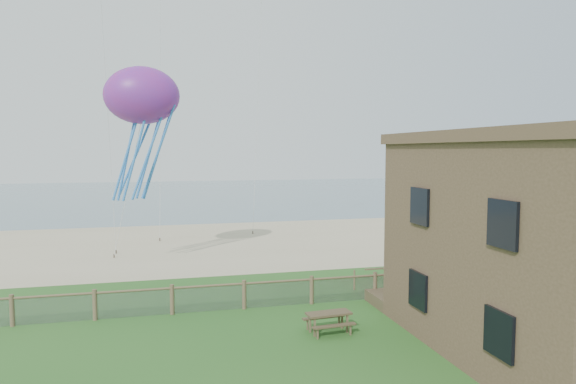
% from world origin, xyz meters
% --- Properties ---
extents(ground, '(160.00, 160.00, 0.00)m').
position_xyz_m(ground, '(0.00, 0.00, 0.00)').
color(ground, '#24581E').
rests_on(ground, ground).
extents(sand_beach, '(72.00, 20.00, 0.02)m').
position_xyz_m(sand_beach, '(0.00, 22.00, 0.00)').
color(sand_beach, tan).
rests_on(sand_beach, ground).
extents(ocean, '(160.00, 68.00, 0.02)m').
position_xyz_m(ocean, '(0.00, 66.00, 0.00)').
color(ocean, slate).
rests_on(ocean, ground).
extents(chainlink_fence, '(36.20, 0.20, 1.25)m').
position_xyz_m(chainlink_fence, '(0.00, 6.00, 0.55)').
color(chainlink_fence, brown).
rests_on(chainlink_fence, ground).
extents(motel_deck, '(15.00, 2.00, 0.50)m').
position_xyz_m(motel_deck, '(13.00, 5.00, 0.25)').
color(motel_deck, brown).
rests_on(motel_deck, ground).
extents(picnic_table, '(1.76, 1.39, 0.70)m').
position_xyz_m(picnic_table, '(2.59, 2.44, 0.35)').
color(picnic_table, brown).
rests_on(picnic_table, ground).
extents(octopus_kite, '(4.64, 4.04, 7.99)m').
position_xyz_m(octopus_kite, '(-4.30, 15.35, 7.82)').
color(octopus_kite, '#D82245').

